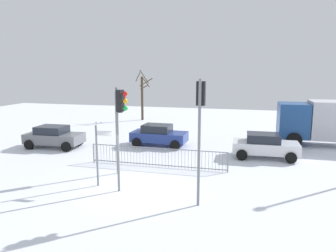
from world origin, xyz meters
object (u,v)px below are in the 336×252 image
Objects in this scene: direction_sign_post at (98,152)px; car_grey_trailing at (54,136)px; traffic_light_mid_right at (200,114)px; car_blue_near at (159,135)px; traffic_light_mid_left at (119,114)px; traffic_light_rear_left at (120,116)px; bare_tree_left at (142,96)px; delivery_truck at (333,121)px; car_white_far at (265,145)px.

direction_sign_post is 0.73× the size of car_grey_trailing.
car_blue_near is at bearing 118.16° from traffic_light_mid_right.
car_grey_trailing is at bearing -161.75° from traffic_light_mid_left.
traffic_light_rear_left is at bearing -18.84° from direction_sign_post.
car_blue_near is 0.74× the size of bare_tree_left.
car_blue_near is at bearing 16.35° from car_grey_trailing.
traffic_light_mid_right is 5.28m from traffic_light_mid_left.
traffic_light_mid_left is at bearing -74.78° from bare_tree_left.
traffic_light_mid_right is 5.16m from direction_sign_post.
delivery_truck is 1.36× the size of bare_tree_left.
car_blue_near is at bearing 13.64° from delivery_truck.
traffic_light_rear_left is 9.76m from car_white_far.
traffic_light_mid_right reaches higher than traffic_light_rear_left.
traffic_light_mid_left is at bearing -33.24° from car_grey_trailing.
car_white_far is (6.99, -1.39, 0.00)m from car_blue_near.
traffic_light_mid_left is 8.96m from car_white_far.
delivery_truck reaches higher than car_white_far.
car_grey_trailing is 13.15m from bare_tree_left.
traffic_light_mid_left reaches higher than direction_sign_post.
traffic_light_mid_right is at bearing -33.54° from car_grey_trailing.
car_grey_trailing is at bearing -177.35° from car_white_far.
car_blue_near is (-0.79, 8.48, -2.53)m from traffic_light_rear_left.
bare_tree_left is (-5.60, 19.09, -0.74)m from traffic_light_rear_left.
delivery_truck reaches higher than direction_sign_post.
car_grey_trailing is at bearing -159.81° from car_blue_near.
traffic_light_rear_left is 15.90m from delivery_truck.
direction_sign_post is 8.17m from car_blue_near.
traffic_light_mid_left is 7.91m from car_grey_trailing.
car_grey_trailing is at bearing 151.61° from traffic_light_mid_right.
traffic_light_rear_left is 10.08m from car_grey_trailing.
traffic_light_rear_left reaches higher than car_grey_trailing.
bare_tree_left is (-11.80, 12.00, 1.79)m from car_white_far.
car_blue_near is 11.79m from bare_tree_left.
car_blue_near is 7.13m from car_white_far.
bare_tree_left is (1.93, 12.88, 1.79)m from car_grey_trailing.
bare_tree_left is at bearing 115.96° from car_blue_near.
traffic_light_rear_left reaches higher than direction_sign_post.
delivery_truck is at bearing 16.06° from car_blue_near.
traffic_light_mid_left reaches higher than car_grey_trailing.
traffic_light_mid_right is 0.94× the size of bare_tree_left.
traffic_light_rear_left is (-3.43, 0.45, -0.28)m from traffic_light_mid_right.
delivery_truck is 18.16m from bare_tree_left.
delivery_truck is at bearing 42.34° from car_white_far.
traffic_light_mid_right reaches higher than delivery_truck.
traffic_light_mid_right is 3.47m from traffic_light_rear_left.
traffic_light_mid_left is 1.07× the size of car_grey_trailing.
traffic_light_mid_right is at bearing 17.51° from traffic_light_mid_left.
traffic_light_mid_right is 8.51m from car_white_far.
traffic_light_mid_left is at bearing -147.35° from traffic_light_rear_left.
bare_tree_left is at bearing 100.65° from direction_sign_post.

